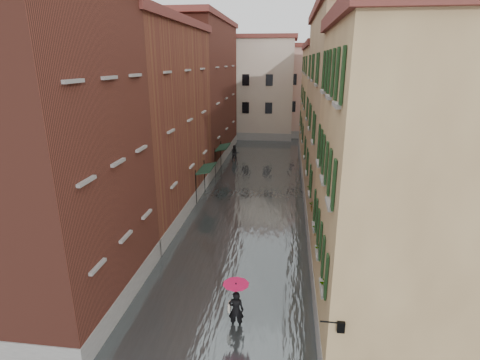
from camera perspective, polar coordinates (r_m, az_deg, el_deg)
The scene contains 16 objects.
ground at distance 18.74m, azimuth -1.91°, elevation -15.88°, with size 120.00×120.00×0.00m, color slate.
floodwater at distance 30.30m, azimuth 2.03°, elevation -2.07°, with size 10.00×60.00×0.20m, color #4A5152.
building_left_near at distance 16.92m, azimuth -27.48°, elevation 2.48°, with size 6.00×8.00×13.00m, color #5F2A1F.
building_left_mid at distance 26.53m, azimuth -14.08°, elevation 8.29°, with size 6.00×14.00×12.50m, color brown.
building_left_far at distance 40.67m, azimuth -6.45°, elevation 12.91°, with size 6.00×16.00×14.00m, color #5F2A1F.
building_right_near at distance 14.83m, azimuth 24.24°, elevation -2.06°, with size 6.00×8.00×11.50m, color #96764D.
building_right_mid at distance 25.07m, azimuth 17.58°, elevation 8.05°, with size 6.00×14.00×13.00m, color tan.
building_right_far at distance 39.89m, azimuth 13.91°, elevation 10.61°, with size 6.00×16.00×11.50m, color #96764D.
building_end_cream at distance 53.81m, azimuth 1.44°, elevation 13.64°, with size 12.00×9.00×13.00m, color beige.
building_end_pink at distance 55.66m, azimuth 11.16°, elevation 12.95°, with size 10.00×9.00×12.00m, color tan.
awning_near at distance 28.58m, azimuth -5.20°, elevation 1.63°, with size 1.09×2.94×2.80m.
awning_far at distance 35.57m, azimuth -2.66°, elevation 4.91°, with size 1.09×3.04×2.80m.
wall_lantern at distance 12.06m, azimuth 15.00°, elevation -20.65°, with size 0.71×0.22×0.35m.
window_planters at distance 17.38m, azimuth 11.85°, elevation -5.91°, with size 0.59×10.82×0.84m.
pedestrian_main at distance 15.58m, azimuth -0.62°, elevation -17.93°, with size 1.04×1.04×2.06m.
pedestrian_far at distance 39.87m, azimuth -0.78°, elevation 4.04°, with size 0.89×0.69×1.82m, color black.
Camera 1 is at (2.60, -15.38, 10.39)m, focal length 28.00 mm.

